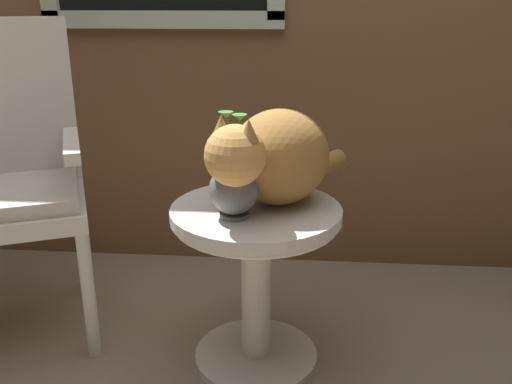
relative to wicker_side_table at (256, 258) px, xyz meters
name	(u,v)px	position (x,y,z in m)	size (l,w,h in m)	color
ground_plane	(206,372)	(-0.16, -0.08, -0.38)	(6.00, 6.00, 0.00)	gray
wicker_side_table	(256,258)	(0.00, 0.00, 0.00)	(0.53, 0.53, 0.55)	silver
wicker_chair	(4,169)	(-0.88, 0.15, 0.23)	(0.64, 0.62, 1.10)	silver
cat	(275,157)	(0.05, 0.03, 0.33)	(0.44, 0.60, 0.31)	#AD7A3D
pewter_vase_with_ivy	(234,184)	(-0.06, -0.08, 0.27)	(0.14, 0.14, 0.30)	slate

